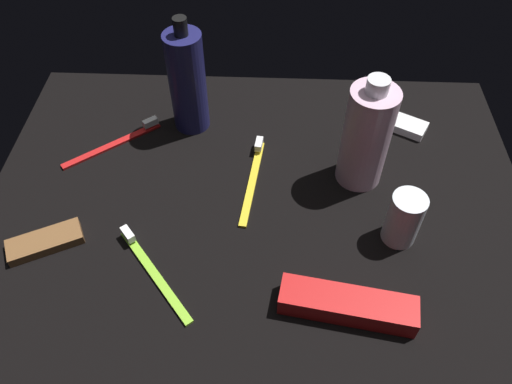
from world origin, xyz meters
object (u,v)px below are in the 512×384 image
bodywash_bottle (366,136)px  toothbrush_red (118,141)px  lotion_bottle (187,82)px  snack_bar_white (396,122)px  deodorant_stick (404,219)px  toothpaste_box_red (347,305)px  snack_bar_brown (45,242)px  toothbrush_yellow (253,175)px  toothbrush_lime (151,268)px

bodywash_bottle → toothbrush_red: size_ratio=1.28×
lotion_bottle → snack_bar_white: lotion_bottle is taller
deodorant_stick → toothbrush_red: deodorant_stick is taller
toothpaste_box_red → snack_bar_brown: (-42.47, 8.71, -0.85)cm
toothbrush_yellow → toothbrush_red: size_ratio=1.21×
bodywash_bottle → deodorant_stick: bodywash_bottle is taller
deodorant_stick → snack_bar_brown: 51.18cm
toothpaste_box_red → snack_bar_brown: bearing=177.5°
toothpaste_box_red → snack_bar_brown: toothpaste_box_red is taller
bodywash_bottle → toothbrush_lime: bearing=-147.8°
toothbrush_lime → toothpaste_box_red: (26.58, -5.08, 0.99)cm
deodorant_stick → toothbrush_yellow: (-21.59, 10.65, -3.67)cm
bodywash_bottle → toothpaste_box_red: bodywash_bottle is taller
toothbrush_lime → snack_bar_white: (38.18, 31.50, 0.14)cm
toothbrush_yellow → bodywash_bottle: bearing=4.0°
deodorant_stick → lotion_bottle: bearing=144.8°
toothbrush_yellow → snack_bar_brown: (-29.33, -14.23, 0.14)cm
bodywash_bottle → snack_bar_white: (7.93, 12.45, -7.95)cm
lotion_bottle → toothbrush_lime: size_ratio=1.40×
bodywash_bottle → snack_bar_white: size_ratio=1.84×
toothbrush_yellow → toothbrush_lime: size_ratio=1.23×
toothbrush_red → snack_bar_white: 48.73cm
snack_bar_brown → toothbrush_yellow: bearing=-0.4°
toothbrush_yellow → toothbrush_red: same height
toothbrush_red → toothbrush_lime: size_ratio=1.01×
lotion_bottle → toothpaste_box_red: bearing=-55.4°
toothbrush_red → toothbrush_lime: bearing=-67.9°
toothbrush_red → snack_bar_brown: bearing=-105.3°
toothbrush_red → toothpaste_box_red: size_ratio=0.85×
deodorant_stick → toothbrush_lime: deodorant_stick is taller
bodywash_bottle → snack_bar_white: bodywash_bottle is taller
toothbrush_lime → toothpaste_box_red: 27.08cm
lotion_bottle → toothbrush_yellow: 19.05cm
deodorant_stick → toothbrush_red: (-45.13, 17.68, -3.67)cm
toothbrush_red → toothbrush_lime: 26.86cm
bodywash_bottle → toothbrush_yellow: 18.70cm
toothpaste_box_red → toothbrush_red: bearing=149.8°
toothbrush_yellow → snack_bar_white: size_ratio=1.73×
lotion_bottle → toothbrush_red: (-12.11, -5.61, -8.52)cm
snack_bar_white → lotion_bottle: bearing=-149.9°
snack_bar_brown → toothbrush_lime: bearing=-39.1°
bodywash_bottle → toothbrush_yellow: bodywash_bottle is taller
snack_bar_brown → toothbrush_red: bearing=48.5°
bodywash_bottle → toothbrush_yellow: bearing=-176.0°
deodorant_stick → toothpaste_box_red: (-8.46, -12.29, -2.68)cm
toothbrush_red → snack_bar_brown: (-5.80, -21.26, 0.14)cm
toothbrush_lime → snack_bar_brown: toothbrush_lime is taller
lotion_bottle → bodywash_bottle: 30.48cm
toothbrush_red → toothbrush_lime: (10.09, -24.89, 0.00)cm
snack_bar_white → snack_bar_brown: bearing=-124.2°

